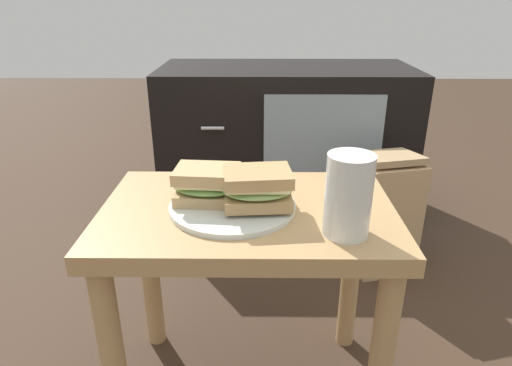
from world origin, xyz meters
TOP-DOWN VIEW (x-y plane):
  - side_table at (0.00, 0.00)m, footprint 0.56×0.36m
  - tv_cabinet at (0.12, 0.95)m, footprint 0.96×0.46m
  - plate at (-0.03, -0.01)m, footprint 0.24×0.24m
  - sandwich_front at (-0.08, 0.01)m, footprint 0.14×0.10m
  - sandwich_back at (0.02, -0.02)m, footprint 0.14×0.11m
  - beer_glass at (0.17, -0.10)m, footprint 0.08×0.08m
  - paper_bag at (0.42, 0.51)m, footprint 0.22×0.22m

SIDE VIEW (x-z plane):
  - paper_bag at x=0.42m, z-range -0.01..0.39m
  - tv_cabinet at x=0.12m, z-range 0.00..0.58m
  - side_table at x=0.00m, z-range 0.14..0.60m
  - plate at x=-0.03m, z-range 0.46..0.47m
  - sandwich_front at x=-0.08m, z-range 0.47..0.54m
  - sandwich_back at x=0.02m, z-range 0.48..0.54m
  - beer_glass at x=0.17m, z-range 0.46..0.60m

